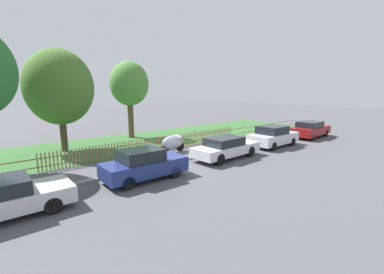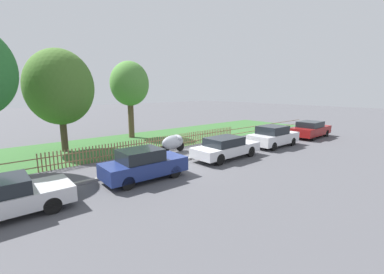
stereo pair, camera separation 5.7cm
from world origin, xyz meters
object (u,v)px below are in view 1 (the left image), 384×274
at_px(parked_car_silver_hatchback, 0,198).
at_px(tree_behind_motorcycle, 59,87).
at_px(parked_car_black_saloon, 144,164).
at_px(parked_car_navy_estate, 226,147).
at_px(parked_car_red_compact, 273,136).
at_px(tree_mid_park, 129,84).
at_px(parked_car_white_van, 310,129).
at_px(covered_motorcycle, 173,142).

height_order(parked_car_silver_hatchback, tree_behind_motorcycle, tree_behind_motorcycle).
bearing_deg(parked_car_black_saloon, parked_car_navy_estate, 1.55).
relative_size(parked_car_red_compact, tree_mid_park, 0.63).
height_order(parked_car_silver_hatchback, parked_car_red_compact, parked_car_red_compact).
bearing_deg(tree_behind_motorcycle, parked_car_white_van, -25.32).
distance_m(parked_car_white_van, tree_mid_park, 16.03).
bearing_deg(parked_car_white_van, parked_car_black_saloon, 178.02).
xyz_separation_m(parked_car_black_saloon, parked_car_red_compact, (10.81, 0.09, 0.03)).
bearing_deg(parked_car_white_van, parked_car_silver_hatchback, 178.49).
xyz_separation_m(parked_car_silver_hatchback, parked_car_white_van, (21.80, 0.12, 0.07)).
height_order(parked_car_silver_hatchback, parked_car_black_saloon, parked_car_black_saloon).
distance_m(covered_motorcycle, tree_behind_motorcycle, 8.15).
distance_m(parked_car_black_saloon, tree_behind_motorcycle, 9.12).
height_order(parked_car_black_saloon, covered_motorcycle, parked_car_black_saloon).
height_order(parked_car_silver_hatchback, tree_mid_park, tree_mid_park).
bearing_deg(parked_car_black_saloon, parked_car_white_van, 1.01).
xyz_separation_m(tree_behind_motorcycle, tree_mid_park, (5.84, 1.74, 0.30)).
relative_size(covered_motorcycle, tree_behind_motorcycle, 0.29).
bearing_deg(parked_car_black_saloon, tree_behind_motorcycle, 99.53).
bearing_deg(parked_car_red_compact, tree_behind_motorcycle, 146.07).
relative_size(covered_motorcycle, tree_mid_park, 0.30).
height_order(parked_car_silver_hatchback, covered_motorcycle, parked_car_silver_hatchback).
distance_m(parked_car_silver_hatchback, parked_car_black_saloon, 5.35).
bearing_deg(tree_behind_motorcycle, covered_motorcycle, -43.40).
bearing_deg(tree_behind_motorcycle, parked_car_black_saloon, -81.61).
bearing_deg(parked_car_red_compact, covered_motorcycle, 154.97).
relative_size(parked_car_white_van, covered_motorcycle, 2.33).
distance_m(tree_behind_motorcycle, tree_mid_park, 6.10).
bearing_deg(parked_car_red_compact, parked_car_white_van, -0.81).
xyz_separation_m(parked_car_silver_hatchback, tree_behind_motorcycle, (4.12, 8.49, 3.58)).
height_order(parked_car_red_compact, tree_behind_motorcycle, tree_behind_motorcycle).
distance_m(parked_car_navy_estate, tree_behind_motorcycle, 11.33).
relative_size(parked_car_navy_estate, tree_mid_park, 0.71).
distance_m(parked_car_red_compact, parked_car_white_van, 5.64).
height_order(covered_motorcycle, tree_mid_park, tree_mid_park).
bearing_deg(covered_motorcycle, parked_car_navy_estate, -67.92).
distance_m(parked_car_silver_hatchback, parked_car_white_van, 21.80).
bearing_deg(parked_car_white_van, tree_mid_park, 137.68).
relative_size(parked_car_black_saloon, covered_motorcycle, 2.03).
distance_m(parked_car_black_saloon, parked_car_navy_estate, 5.63).
height_order(parked_car_silver_hatchback, parked_car_navy_estate, parked_car_navy_estate).
relative_size(parked_car_silver_hatchback, parked_car_black_saloon, 1.06).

